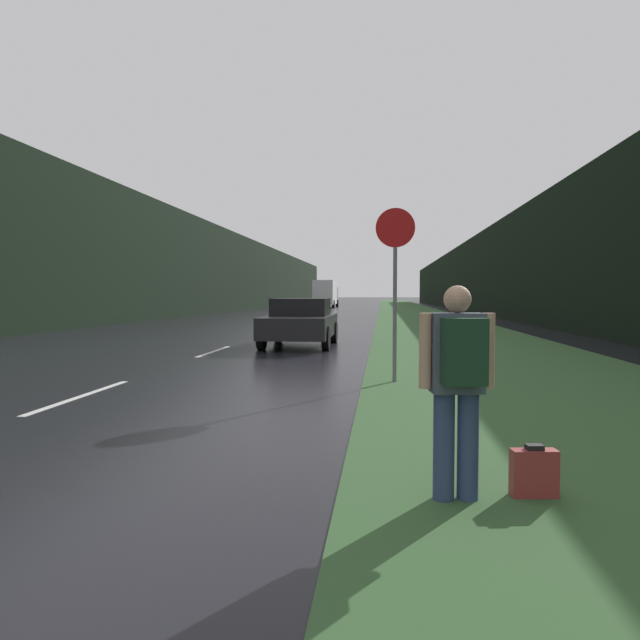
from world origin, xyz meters
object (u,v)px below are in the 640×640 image
(car_passing_near, at_px, (300,322))
(delivery_truck, at_px, (326,293))
(stop_sign, at_px, (395,276))
(suitcase, at_px, (534,474))
(hitchhiker_with_backpack, at_px, (458,379))

(car_passing_near, distance_m, delivery_truck, 51.26)
(stop_sign, distance_m, car_passing_near, 7.57)
(suitcase, bearing_deg, hitchhiker_with_backpack, -172.62)
(hitchhiker_with_backpack, height_order, car_passing_near, hitchhiker_with_backpack)
(suitcase, height_order, delivery_truck, delivery_truck)
(hitchhiker_with_backpack, distance_m, car_passing_near, 13.24)
(stop_sign, bearing_deg, suitcase, -80.58)
(hitchhiker_with_backpack, xyz_separation_m, suitcase, (0.61, 0.16, -0.75))
(suitcase, bearing_deg, car_passing_near, 98.66)
(stop_sign, xyz_separation_m, suitcase, (0.95, -5.75, -1.71))
(stop_sign, distance_m, delivery_truck, 58.46)
(stop_sign, distance_m, hitchhiker_with_backpack, 6.00)
(stop_sign, xyz_separation_m, delivery_truck, (-7.02, 58.03, -0.21))
(hitchhiker_with_backpack, xyz_separation_m, delivery_truck, (-7.37, 63.95, 0.75))
(hitchhiker_with_backpack, bearing_deg, stop_sign, 85.93)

